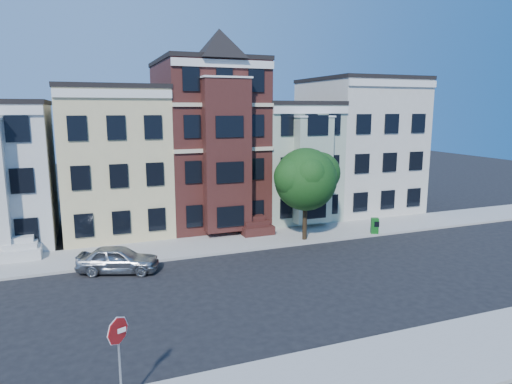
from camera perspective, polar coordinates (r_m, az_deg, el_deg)
name	(u,v)px	position (r m, az deg, el deg)	size (l,w,h in m)	color
ground	(286,287)	(23.26, 3.80, -11.74)	(120.00, 120.00, 0.00)	black
far_sidewalk	(235,242)	(30.26, -2.62, -6.28)	(60.00, 4.00, 0.15)	#9E9B93
near_sidewalk	(386,370)	(17.08, 15.95, -20.60)	(60.00, 4.00, 0.15)	#9E9B93
house_yellow	(113,162)	(34.28, -17.42, 3.63)	(7.00, 9.00, 10.00)	beige
house_brown	(208,145)	(35.33, -6.07, 5.87)	(7.00, 9.00, 12.00)	#3E1A16
house_green	(284,161)	(37.68, 3.58, 3.89)	(6.00, 9.00, 9.00)	#A0B198
house_cream	(357,146)	(40.99, 12.57, 5.60)	(8.00, 9.00, 11.00)	beige
street_tree	(305,184)	(29.97, 6.21, 1.06)	(6.49, 6.49, 7.55)	#22501D
parked_car	(118,259)	(26.00, -16.85, -8.04)	(1.74, 4.31, 1.47)	#9FA3A7
newspaper_box	(375,226)	(32.97, 14.61, -4.10)	(0.49, 0.44, 1.09)	#12611B
stop_sign	(119,356)	(14.58, -16.73, -19.00)	(0.86, 0.12, 3.12)	#A90F0F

